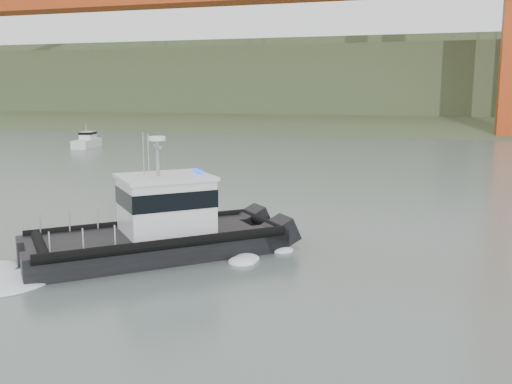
{
  "coord_description": "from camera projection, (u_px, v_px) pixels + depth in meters",
  "views": [
    {
      "loc": [
        7.24,
        -15.79,
        6.94
      ],
      "look_at": [
        -0.17,
        8.58,
        2.4
      ],
      "focal_mm": 40.0,
      "sensor_mm": 36.0,
      "label": 1
    }
  ],
  "objects": [
    {
      "name": "ground",
      "position": [
        183.0,
        311.0,
        18.16
      ],
      "size": [
        400.0,
        400.0,
        0.0
      ],
      "primitive_type": "plane",
      "color": "slate",
      "rests_on": "ground"
    },
    {
      "name": "patrol_boat",
      "position": [
        159.0,
        225.0,
        24.2
      ],
      "size": [
        10.62,
        10.23,
        5.25
      ],
      "rotation": [
        0.0,
        0.0,
        -0.83
      ],
      "color": "black",
      "rests_on": "ground"
    },
    {
      "name": "motorboat",
      "position": [
        87.0,
        141.0,
        70.52
      ],
      "size": [
        2.93,
        5.8,
        3.04
      ],
      "rotation": [
        0.0,
        0.0,
        0.2
      ],
      "color": "silver",
      "rests_on": "ground"
    },
    {
      "name": "headlands",
      "position": [
        400.0,
        90.0,
        135.14
      ],
      "size": [
        500.0,
        105.36,
        27.12
      ],
      "color": "#334527",
      "rests_on": "ground"
    }
  ]
}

